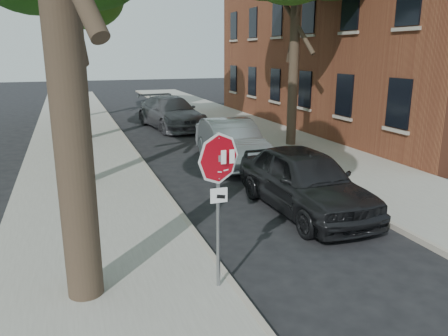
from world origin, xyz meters
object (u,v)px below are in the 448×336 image
object	(u,v)px
car_a	(304,180)
car_b	(231,142)
stop_sign	(219,181)
car_c	(171,113)

from	to	relation	value
car_a	car_b	size ratio (longest dim) A/B	0.99
stop_sign	car_b	world-z (taller)	stop_sign
stop_sign	car_b	size ratio (longest dim) A/B	0.55
car_a	car_c	size ratio (longest dim) A/B	0.83
stop_sign	car_c	world-z (taller)	stop_sign
car_a	car_b	xyz separation A→B (m)	(0.00, 5.20, -0.02)
car_b	car_c	bearing A→B (deg)	96.30
stop_sign	car_a	bearing A→B (deg)	42.16
stop_sign	car_a	xyz separation A→B (m)	(3.30, 2.99, -1.14)
car_b	car_c	xyz separation A→B (m)	(-0.33, 8.18, 0.04)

